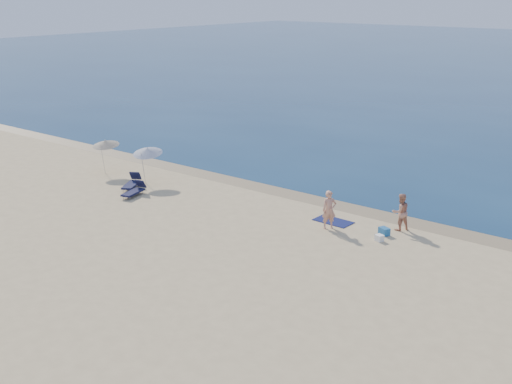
% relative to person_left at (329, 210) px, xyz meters
% --- Properties ---
extents(wet_sand_strip, '(240.00, 1.60, 0.00)m').
position_rel_person_left_xyz_m(wet_sand_strip, '(-3.77, 3.26, -0.92)').
color(wet_sand_strip, '#847254').
rests_on(wet_sand_strip, ground).
extents(person_left, '(0.77, 0.80, 1.85)m').
position_rel_person_left_xyz_m(person_left, '(0.00, 0.00, 0.00)').
color(person_left, tan).
rests_on(person_left, ground).
extents(person_right, '(1.04, 1.09, 1.77)m').
position_rel_person_left_xyz_m(person_right, '(2.72, 1.90, -0.04)').
color(person_right, tan).
rests_on(person_right, ground).
extents(beach_towel, '(1.88, 1.10, 0.03)m').
position_rel_person_left_xyz_m(beach_towel, '(-0.31, 0.93, -0.91)').
color(beach_towel, '#0E1447').
rests_on(beach_towel, ground).
extents(white_bag, '(0.42, 0.39, 0.29)m').
position_rel_person_left_xyz_m(white_bag, '(2.64, 0.05, -0.78)').
color(white_bag, white).
rests_on(white_bag, ground).
extents(blue_cooler, '(0.58, 0.50, 0.34)m').
position_rel_person_left_xyz_m(blue_cooler, '(2.46, 0.87, -0.75)').
color(blue_cooler, '#1F65A8').
rests_on(blue_cooler, ground).
extents(umbrella_near, '(2.23, 2.24, 2.25)m').
position_rel_person_left_xyz_m(umbrella_near, '(-12.28, -0.08, 0.98)').
color(umbrella_near, silver).
rests_on(umbrella_near, ground).
extents(umbrella_far, '(2.05, 2.07, 2.20)m').
position_rel_person_left_xyz_m(umbrella_far, '(-15.81, -0.24, 0.96)').
color(umbrella_far, silver).
rests_on(umbrella_far, ground).
extents(lounger_left, '(1.42, 1.89, 0.81)m').
position_rel_person_left_xyz_m(lounger_left, '(-12.19, -1.46, -0.63)').
color(lounger_left, '#161A3E').
rests_on(lounger_left, ground).
extents(lounger_right, '(0.95, 1.79, 0.75)m').
position_rel_person_left_xyz_m(lounger_right, '(-11.03, -2.30, -0.65)').
color(lounger_right, '#151739').
rests_on(lounger_right, ground).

